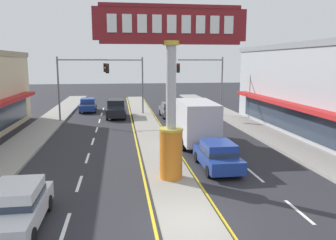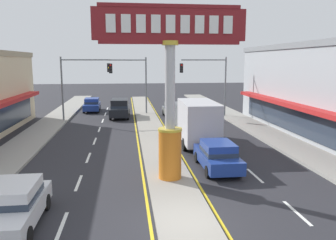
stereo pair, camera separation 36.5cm
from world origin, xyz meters
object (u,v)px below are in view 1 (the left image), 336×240
object	(u,v)px
traffic_light_left_side	(77,77)
sedan_near_right_lane	(170,110)
sedan_far_right_lane	(16,206)
suv_kerb_right	(116,108)
sedan_mid_left_lane	(217,155)
traffic_light_right_side	(206,76)
district_sign	(171,88)
sedan_far_left_oncoming	(88,105)
box_truck_near_left_lane	(195,121)
traffic_light_median_far	(129,76)

from	to	relation	value
traffic_light_left_side	sedan_near_right_lane	xyz separation A→B (m)	(9.09, 1.53, -3.46)
sedan_far_right_lane	suv_kerb_right	distance (m)	23.84
traffic_light_left_side	sedan_mid_left_lane	xyz separation A→B (m)	(9.09, -16.24, -3.46)
traffic_light_left_side	traffic_light_right_side	bearing A→B (deg)	3.47
traffic_light_left_side	sedan_mid_left_lane	world-z (taller)	traffic_light_left_side
traffic_light_left_side	sedan_near_right_lane	size ratio (longest dim) A/B	1.43
district_sign	sedan_far_left_oncoming	world-z (taller)	district_sign
sedan_far_right_lane	box_truck_near_left_lane	xyz separation A→B (m)	(8.77, 11.08, 0.91)
sedan_near_right_lane	suv_kerb_right	size ratio (longest dim) A/B	0.93
sedan_far_right_lane	sedan_mid_left_lane	distance (m)	10.35
district_sign	sedan_far_right_lane	bearing A→B (deg)	-146.46
traffic_light_median_far	sedan_far_left_oncoming	size ratio (longest dim) A/B	1.43
district_sign	sedan_mid_left_lane	size ratio (longest dim) A/B	1.89
sedan_near_right_lane	box_truck_near_left_lane	size ratio (longest dim) A/B	0.62
district_sign	traffic_light_median_far	distance (m)	21.50
traffic_light_left_side	suv_kerb_right	xyz separation A→B (m)	(3.59, 1.92, -3.26)
traffic_light_left_side	traffic_light_median_far	xyz separation A→B (m)	(4.95, 3.78, -0.05)
traffic_light_right_side	sedan_mid_left_lane	size ratio (longest dim) A/B	1.44
district_sign	sedan_far_left_oncoming	size ratio (longest dim) A/B	1.88
sedan_far_left_oncoming	suv_kerb_right	bearing A→B (deg)	-55.97
sedan_near_right_lane	box_truck_near_left_lane	bearing A→B (deg)	-90.17
traffic_light_median_far	box_truck_near_left_lane	size ratio (longest dim) A/B	0.89
sedan_far_left_oncoming	suv_kerb_right	distance (m)	5.91
suv_kerb_right	sedan_mid_left_lane	bearing A→B (deg)	-73.16
traffic_light_median_far	sedan_near_right_lane	size ratio (longest dim) A/B	1.43
district_sign	traffic_light_right_side	bearing A→B (deg)	71.04
district_sign	box_truck_near_left_lane	size ratio (longest dim) A/B	1.17
traffic_light_right_side	sedan_near_right_lane	bearing A→B (deg)	168.02
traffic_light_left_side	sedan_mid_left_lane	size ratio (longest dim) A/B	1.44
district_sign	sedan_far_left_oncoming	distance (m)	25.51
sedan_far_right_lane	sedan_mid_left_lane	size ratio (longest dim) A/B	1.00
traffic_light_right_side	district_sign	bearing A→B (deg)	-108.96
box_truck_near_left_lane	suv_kerb_right	distance (m)	13.69
sedan_far_left_oncoming	suv_kerb_right	world-z (taller)	suv_kerb_right
traffic_light_left_side	traffic_light_right_side	size ratio (longest dim) A/B	1.00
district_sign	sedan_far_right_lane	distance (m)	8.17
traffic_light_median_far	box_truck_near_left_lane	world-z (taller)	traffic_light_median_far
district_sign	box_truck_near_left_lane	xyz separation A→B (m)	(2.72, 7.07, -2.84)
traffic_light_left_side	sedan_mid_left_lane	bearing A→B (deg)	-60.78
sedan_near_right_lane	sedan_far_left_oncoming	xyz separation A→B (m)	(-8.80, 5.28, 0.00)
sedan_near_right_lane	sedan_mid_left_lane	size ratio (longest dim) A/B	1.01
traffic_light_median_far	sedan_far_right_lane	xyz separation A→B (m)	(-4.67, -25.46, -3.41)
traffic_light_median_far	sedan_far_left_oncoming	world-z (taller)	traffic_light_median_far
box_truck_near_left_lane	sedan_mid_left_lane	xyz separation A→B (m)	(0.03, -5.63, -0.91)
traffic_light_median_far	sedan_far_left_oncoming	distance (m)	6.53
district_sign	sedan_far_right_lane	xyz separation A→B (m)	(-6.05, -4.01, -3.75)
traffic_light_right_side	suv_kerb_right	bearing A→B (deg)	172.77
sedan_near_right_lane	sedan_far_left_oncoming	world-z (taller)	same
sedan_mid_left_lane	traffic_light_left_side	bearing A→B (deg)	119.22
traffic_light_right_side	sedan_far_right_lane	bearing A→B (deg)	-118.88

